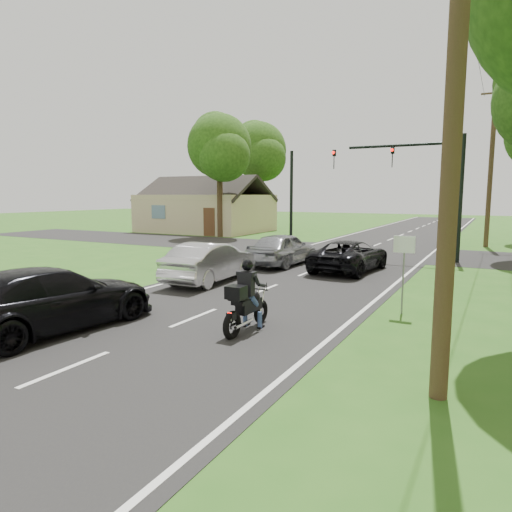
# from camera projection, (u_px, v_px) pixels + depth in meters

# --- Properties ---
(ground) EXTENTS (140.00, 140.00, 0.00)m
(ground) POSITION_uv_depth(u_px,v_px,m) (194.00, 318.00, 11.92)
(ground) COLOR #2A5919
(ground) RESTS_ON ground
(road) EXTENTS (8.00, 100.00, 0.01)m
(road) POSITION_uv_depth(u_px,v_px,m) (324.00, 266.00, 20.66)
(road) COLOR black
(road) RESTS_ON ground
(cross_road) EXTENTS (60.00, 7.00, 0.01)m
(cross_road) POSITION_uv_depth(u_px,v_px,m) (360.00, 251.00, 25.90)
(cross_road) COLOR black
(cross_road) RESTS_ON ground
(motorcycle_rider) EXTENTS (0.57, 2.02, 1.74)m
(motorcycle_rider) POSITION_uv_depth(u_px,v_px,m) (246.00, 303.00, 10.69)
(motorcycle_rider) COLOR black
(motorcycle_rider) RESTS_ON ground
(dark_suv) EXTENTS (2.51, 4.84, 1.30)m
(dark_suv) POSITION_uv_depth(u_px,v_px,m) (350.00, 256.00, 19.18)
(dark_suv) COLOR black
(dark_suv) RESTS_ON road
(silver_sedan) EXTENTS (1.74, 4.50, 1.46)m
(silver_sedan) POSITION_uv_depth(u_px,v_px,m) (210.00, 262.00, 16.81)
(silver_sedan) COLOR silver
(silver_sedan) RESTS_ON road
(silver_suv) EXTENTS (2.01, 4.48, 1.50)m
(silver_suv) POSITION_uv_depth(u_px,v_px,m) (283.00, 249.00, 20.78)
(silver_suv) COLOR #919398
(silver_suv) RESTS_ON road
(dark_car_behind) EXTENTS (2.58, 5.41, 1.52)m
(dark_car_behind) POSITION_uv_depth(u_px,v_px,m) (50.00, 299.00, 10.73)
(dark_car_behind) COLOR black
(dark_car_behind) RESTS_ON road
(traffic_signal) EXTENTS (6.38, 0.44, 6.00)m
(traffic_signal) POSITION_uv_depth(u_px,v_px,m) (420.00, 175.00, 22.04)
(traffic_signal) COLOR black
(traffic_signal) RESTS_ON ground
(signal_pole_far) EXTENTS (0.20, 0.20, 6.00)m
(signal_pole_far) POSITION_uv_depth(u_px,v_px,m) (291.00, 198.00, 29.68)
(signal_pole_far) COLOR black
(signal_pole_far) RESTS_ON ground
(utility_pole_near) EXTENTS (1.60, 0.28, 10.00)m
(utility_pole_near) POSITION_uv_depth(u_px,v_px,m) (456.00, 64.00, 6.60)
(utility_pole_near) COLOR #4E3823
(utility_pole_near) RESTS_ON ground
(utility_pole_far) EXTENTS (1.60, 0.28, 10.00)m
(utility_pole_far) POSITION_uv_depth(u_px,v_px,m) (491.00, 163.00, 27.56)
(utility_pole_far) COLOR #4E3823
(utility_pole_far) RESTS_ON ground
(sign_white) EXTENTS (0.55, 0.07, 2.12)m
(sign_white) POSITION_uv_depth(u_px,v_px,m) (404.00, 256.00, 12.11)
(sign_white) COLOR slate
(sign_white) RESTS_ON ground
(sign_green) EXTENTS (0.55, 0.07, 2.12)m
(sign_green) POSITION_uv_depth(u_px,v_px,m) (445.00, 234.00, 19.01)
(sign_green) COLOR slate
(sign_green) RESTS_ON ground
(tree_left_near) EXTENTS (5.12, 4.96, 9.22)m
(tree_left_near) POSITION_uv_depth(u_px,v_px,m) (221.00, 149.00, 33.82)
(tree_left_near) COLOR #332316
(tree_left_near) RESTS_ON ground
(tree_left_far) EXTENTS (5.76, 5.58, 10.14)m
(tree_left_far) POSITION_uv_depth(u_px,v_px,m) (260.00, 153.00, 43.38)
(tree_left_far) COLOR #332316
(tree_left_far) RESTS_ON ground
(house) EXTENTS (10.20, 8.00, 4.84)m
(house) POSITION_uv_depth(u_px,v_px,m) (206.00, 211.00, 40.14)
(house) COLOR tan
(house) RESTS_ON ground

